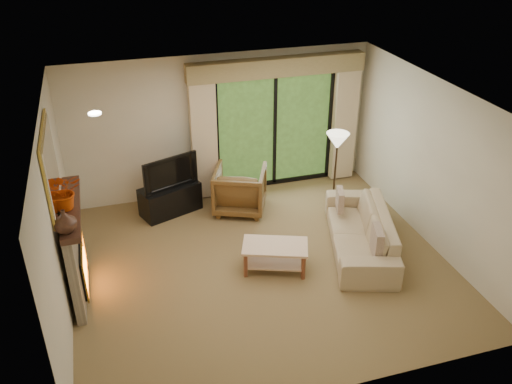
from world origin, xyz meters
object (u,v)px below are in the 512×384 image
object	(u,v)px
media_console	(170,199)
armchair	(240,189)
coffee_table	(275,257)
sofa	(360,231)

from	to	relation	value
media_console	armchair	bearing A→B (deg)	-33.02
media_console	coffee_table	size ratio (longest dim) A/B	1.08
coffee_table	sofa	bearing A→B (deg)	26.03
sofa	coffee_table	distance (m)	1.46
sofa	armchair	bearing A→B (deg)	-121.32
media_console	sofa	distance (m)	3.32
media_console	coffee_table	xyz separation A→B (m)	(1.23, -2.11, -0.04)
coffee_table	media_console	bearing A→B (deg)	140.78
media_console	sofa	xyz separation A→B (m)	(2.68, -1.97, 0.07)
armchair	sofa	bearing A→B (deg)	154.09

